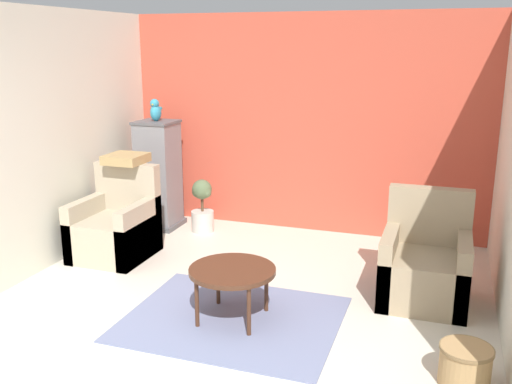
{
  "coord_description": "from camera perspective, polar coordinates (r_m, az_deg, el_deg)",
  "views": [
    {
      "loc": [
        1.68,
        -3.11,
        2.28
      ],
      "look_at": [
        0.0,
        1.79,
        0.92
      ],
      "focal_mm": 40.0,
      "sensor_mm": 36.0,
      "label": 1
    }
  ],
  "objects": [
    {
      "name": "wicker_basket",
      "position": [
        4.31,
        20.19,
        -15.9
      ],
      "size": [
        0.36,
        0.36,
        0.29
      ],
      "color": "#A37F51",
      "rests_on": "ground_plane"
    },
    {
      "name": "armchair_left",
      "position": [
        6.44,
        -13.84,
        -3.57
      ],
      "size": [
        0.76,
        0.8,
        0.99
      ],
      "color": "tan",
      "rests_on": "ground_plane"
    },
    {
      "name": "parrot",
      "position": [
        7.14,
        -9.99,
        8.01
      ],
      "size": [
        0.13,
        0.23,
        0.28
      ],
      "color": "teal",
      "rests_on": "birdcage"
    },
    {
      "name": "wall_back_accent",
      "position": [
        7.0,
        4.88,
        6.73
      ],
      "size": [
        4.51,
        0.06,
        2.64
      ],
      "color": "#C64C38",
      "rests_on": "ground_plane"
    },
    {
      "name": "coffee_table",
      "position": [
        4.8,
        -2.38,
        -8.09
      ],
      "size": [
        0.73,
        0.73,
        0.47
      ],
      "color": "#472819",
      "rests_on": "ground_plane"
    },
    {
      "name": "wall_left",
      "position": [
        6.34,
        -19.48,
        5.11
      ],
      "size": [
        0.06,
        3.59,
        2.64
      ],
      "color": "beige",
      "rests_on": "ground_plane"
    },
    {
      "name": "ground_plane",
      "position": [
        4.21,
        -8.37,
        -18.33
      ],
      "size": [
        20.0,
        20.0,
        0.0
      ],
      "primitive_type": "plane",
      "color": "beige",
      "rests_on": "ground"
    },
    {
      "name": "potted_plant",
      "position": [
        7.09,
        -5.4,
        -1.38
      ],
      "size": [
        0.28,
        0.28,
        0.66
      ],
      "color": "beige",
      "rests_on": "ground_plane"
    },
    {
      "name": "area_rug",
      "position": [
        4.98,
        -2.33,
        -12.53
      ],
      "size": [
        1.78,
        1.45,
        0.01
      ],
      "color": "slate",
      "rests_on": "ground_plane"
    },
    {
      "name": "throw_pillow",
      "position": [
        6.49,
        -12.87,
        3.27
      ],
      "size": [
        0.41,
        0.41,
        0.1
      ],
      "color": "tan",
      "rests_on": "armchair_left"
    },
    {
      "name": "birdcage",
      "position": [
        7.27,
        -9.72,
        1.67
      ],
      "size": [
        0.51,
        0.51,
        1.35
      ],
      "color": "#555559",
      "rests_on": "ground_plane"
    },
    {
      "name": "armchair_right",
      "position": [
        5.43,
        16.54,
        -7.22
      ],
      "size": [
        0.76,
        0.8,
        0.99
      ],
      "color": "#9E896B",
      "rests_on": "ground_plane"
    }
  ]
}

